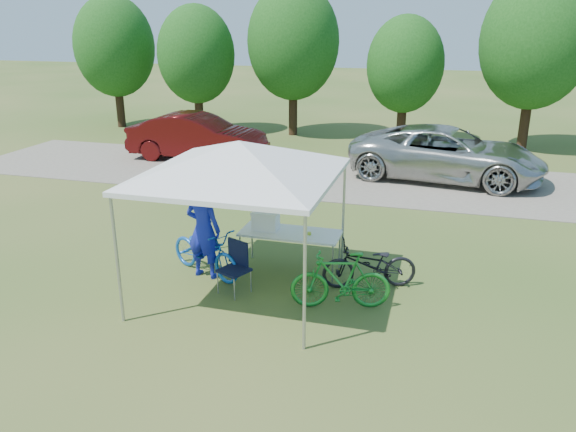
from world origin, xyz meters
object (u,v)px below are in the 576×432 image
at_px(cooler, 266,221).
at_px(minivan, 447,153).
at_px(bike_dark, 370,265).
at_px(bike_blue, 205,251).
at_px(folding_chair, 236,262).
at_px(folding_table, 290,234).
at_px(bike_green, 340,280).
at_px(sedan, 198,137).
at_px(cyclist, 203,229).

height_order(cooler, minivan, minivan).
bearing_deg(bike_dark, cooler, -119.35).
bearing_deg(bike_blue, folding_chair, -95.03).
bearing_deg(folding_table, folding_chair, -121.82).
distance_m(bike_green, minivan, 8.94).
distance_m(bike_dark, sedan, 10.93).
relative_size(cooler, cyclist, 0.27).
bearing_deg(bike_blue, bike_green, -76.81).
relative_size(cooler, bike_green, 0.30).
bearing_deg(bike_blue, cooler, -31.91).
bearing_deg(bike_dark, bike_green, -41.93).
xyz_separation_m(bike_dark, minivan, (1.19, 7.92, 0.36)).
height_order(folding_table, cooler, cooler).
xyz_separation_m(folding_chair, sedan, (-4.84, 9.06, 0.26)).
height_order(cyclist, bike_blue, cyclist).
bearing_deg(folding_chair, cyclist, 176.79).
bearing_deg(sedan, folding_chair, -152.89).
bearing_deg(bike_dark, minivan, 151.82).
xyz_separation_m(bike_blue, minivan, (4.25, 8.19, 0.34)).
distance_m(bike_green, bike_dark, 0.96).
distance_m(cyclist, bike_dark, 3.10).
xyz_separation_m(folding_table, sedan, (-5.53, 7.95, 0.06)).
relative_size(folding_chair, minivan, 0.16).
relative_size(folding_table, bike_green, 1.14).
xyz_separation_m(cooler, bike_blue, (-1.00, -0.63, -0.49)).
height_order(folding_table, cyclist, cyclist).
bearing_deg(bike_dark, folding_chair, -91.20).
distance_m(folding_table, bike_dark, 1.64).
xyz_separation_m(folding_chair, cyclist, (-0.78, 0.40, 0.40)).
relative_size(folding_table, bike_blue, 1.06).
bearing_deg(cooler, folding_table, 0.00).
bearing_deg(bike_green, minivan, 155.27).
xyz_separation_m(bike_dark, sedan, (-7.10, 8.30, 0.35)).
relative_size(bike_dark, minivan, 0.30).
xyz_separation_m(minivan, sedan, (-8.29, 0.39, -0.01)).
bearing_deg(cooler, sedan, 122.37).
bearing_deg(cyclist, bike_dark, -166.38).
relative_size(bike_green, minivan, 0.29).
bearing_deg(cooler, folding_chair, -100.16).
bearing_deg(sedan, bike_green, -144.75).
distance_m(bike_blue, bike_dark, 3.07).
relative_size(cyclist, bike_dark, 1.10).
bearing_deg(folding_chair, minivan, 92.38).
distance_m(folding_table, bike_blue, 1.64).
bearing_deg(bike_dark, bike_blue, -104.54).
distance_m(cooler, minivan, 8.23).
distance_m(folding_table, cyclist, 1.64).
distance_m(bike_green, sedan, 11.40).
height_order(folding_chair, bike_blue, bike_blue).
height_order(folding_table, folding_chair, folding_chair).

